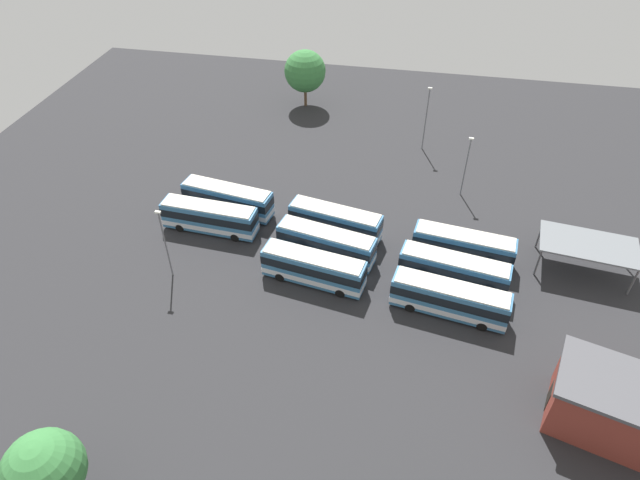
% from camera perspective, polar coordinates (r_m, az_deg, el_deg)
% --- Properties ---
extents(ground_plane, '(105.22, 105.22, 0.00)m').
position_cam_1_polar(ground_plane, '(59.77, 0.63, -1.73)').
color(ground_plane, '#28282B').
extents(bus_row0_slot0, '(10.89, 3.94, 3.53)m').
position_cam_1_polar(bus_row0_slot0, '(60.13, 14.75, -0.68)').
color(bus_row0_slot0, teal).
rests_on(bus_row0_slot0, ground_plane).
extents(bus_row0_slot1, '(11.26, 4.34, 3.53)m').
position_cam_1_polar(bus_row0_slot1, '(57.02, 13.79, -3.13)').
color(bus_row0_slot1, teal).
rests_on(bus_row0_slot1, ground_plane).
extents(bus_row0_slot2, '(11.47, 4.30, 3.53)m').
position_cam_1_polar(bus_row0_slot2, '(54.01, 13.41, -6.02)').
color(bus_row0_slot2, teal).
rests_on(bus_row0_slot2, ground_plane).
extents(bus_row1_slot0, '(10.84, 4.54, 3.53)m').
position_cam_1_polar(bus_row1_slot0, '(61.53, 1.60, 1.93)').
color(bus_row1_slot0, teal).
rests_on(bus_row1_slot0, ground_plane).
extents(bus_row1_slot1, '(11.00, 4.61, 3.53)m').
position_cam_1_polar(bus_row1_slot1, '(58.55, 0.64, -0.37)').
color(bus_row1_slot1, teal).
rests_on(bus_row1_slot1, ground_plane).
extents(bus_row1_slot2, '(10.99, 4.24, 3.53)m').
position_cam_1_polar(bus_row1_slot2, '(55.65, -0.69, -2.96)').
color(bus_row1_slot2, teal).
rests_on(bus_row1_slot2, ground_plane).
extents(bus_row2_slot0, '(11.30, 4.26, 3.53)m').
position_cam_1_polar(bus_row2_slot0, '(65.93, -9.65, 4.26)').
color(bus_row2_slot0, teal).
rests_on(bus_row2_slot0, ground_plane).
extents(bus_row2_slot1, '(11.17, 3.23, 3.53)m').
position_cam_1_polar(bus_row2_slot1, '(63.40, -11.48, 2.35)').
color(bus_row2_slot1, teal).
rests_on(bus_row2_slot1, ground_plane).
extents(depot_building, '(10.61, 8.68, 5.25)m').
position_cam_1_polar(depot_building, '(49.86, 28.28, -15.00)').
color(depot_building, maroon).
rests_on(depot_building, ground_plane).
extents(maintenance_shelter, '(10.29, 6.51, 3.60)m').
position_cam_1_polar(maintenance_shelter, '(62.42, 26.33, -0.49)').
color(maintenance_shelter, slate).
rests_on(maintenance_shelter, ground_plane).
extents(lamp_post_mid_lot, '(0.56, 0.28, 8.39)m').
position_cam_1_polar(lamp_post_mid_lot, '(56.72, -15.93, -0.15)').
color(lamp_post_mid_lot, slate).
rests_on(lamp_post_mid_lot, ground_plane).
extents(lamp_post_far_corner, '(0.56, 0.28, 9.16)m').
position_cam_1_polar(lamp_post_far_corner, '(77.45, 11.06, 12.58)').
color(lamp_post_far_corner, slate).
rests_on(lamp_post_far_corner, ground_plane).
extents(lamp_post_by_building, '(0.56, 0.28, 8.05)m').
position_cam_1_polar(lamp_post_by_building, '(68.89, 15.06, 7.67)').
color(lamp_post_by_building, slate).
rests_on(lamp_post_by_building, ground_plane).
extents(tree_east_edge, '(5.46, 5.46, 7.51)m').
position_cam_1_polar(tree_east_edge, '(43.40, -26.92, -20.69)').
color(tree_east_edge, brown).
rests_on(tree_east_edge, ground_plane).
extents(tree_north_edge, '(6.42, 6.42, 8.95)m').
position_cam_1_polar(tree_north_edge, '(88.09, -1.58, 17.25)').
color(tree_north_edge, brown).
rests_on(tree_north_edge, ground_plane).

